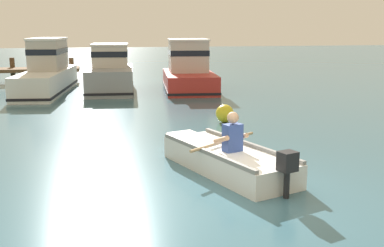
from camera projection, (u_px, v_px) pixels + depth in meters
ground_plane at (218, 199)px, 7.47m from camera, size 120.00×120.00×0.00m
rowboat_with_person at (225, 158)px, 8.92m from camera, size 2.06×3.64×1.19m
moored_boat_white at (47, 72)px, 19.78m from camera, size 2.31×6.49×2.29m
moored_boat_grey at (111, 73)px, 20.05m from camera, size 2.25×4.58×2.04m
moored_boat_red at (189, 72)px, 20.44m from camera, size 2.59×4.78×2.23m
mooring_buoy at (225, 113)px, 13.50m from camera, size 0.52×0.52×0.52m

